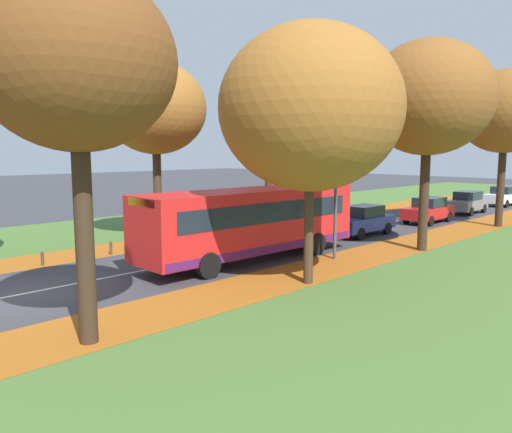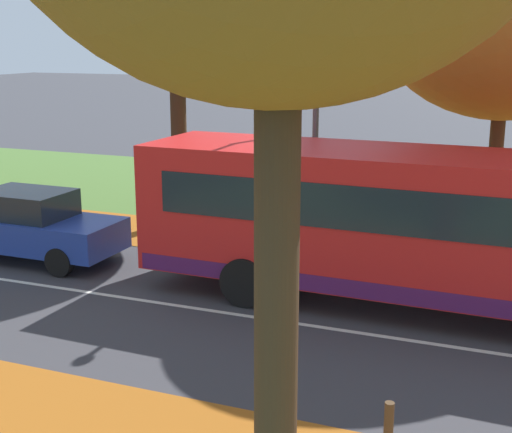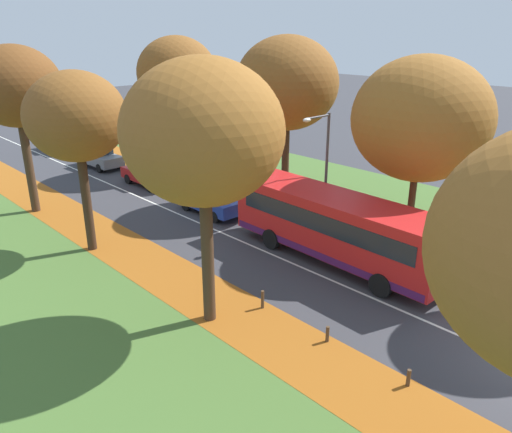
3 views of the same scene
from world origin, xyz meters
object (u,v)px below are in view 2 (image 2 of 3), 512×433
(streetlamp_right, at_px, (312,98))
(car_blue_lead, at_px, (31,225))
(bollard_fifth, at_px, (388,429))
(bus, at_px, (412,220))

(streetlamp_right, distance_m, car_blue_lead, 7.05)
(bollard_fifth, height_order, streetlamp_right, streetlamp_right)
(bus, bearing_deg, streetlamp_right, 51.88)
(streetlamp_right, bearing_deg, car_blue_lead, 110.37)
(bollard_fifth, xyz_separation_m, streetlamp_right, (7.25, 3.29, 3.38))
(bus, bearing_deg, bollard_fifth, -172.72)
(car_blue_lead, bearing_deg, bollard_fifth, -118.35)
(bollard_fifth, bearing_deg, car_blue_lead, 61.65)
(bollard_fifth, relative_size, streetlamp_right, 0.12)
(bus, distance_m, car_blue_lead, 8.69)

